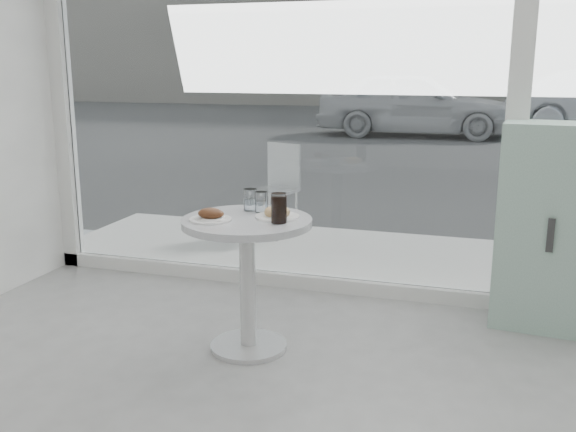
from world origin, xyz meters
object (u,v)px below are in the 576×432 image
(patio_chair, at_px, (277,183))
(water_tumbler_a, at_px, (250,201))
(main_table, at_px, (247,257))
(car_white, at_px, (415,103))
(cola_glass, at_px, (279,209))
(plate_donut, at_px, (277,214))
(plate_fritter, at_px, (211,216))
(mint_cabinet, at_px, (548,227))
(water_tumbler_b, at_px, (261,203))

(patio_chair, bearing_deg, water_tumbler_a, -57.90)
(main_table, xyz_separation_m, car_white, (-0.43, 11.83, 0.19))
(patio_chair, height_order, cola_glass, cola_glass)
(main_table, height_order, plate_donut, plate_donut)
(plate_donut, bearing_deg, cola_glass, -67.24)
(plate_donut, bearing_deg, car_white, 92.83)
(patio_chair, distance_m, water_tumbler_a, 2.23)
(plate_fritter, bearing_deg, car_white, 91.26)
(cola_glass, bearing_deg, plate_donut, 112.76)
(main_table, xyz_separation_m, mint_cabinet, (1.62, 0.88, 0.08))
(plate_fritter, height_order, cola_glass, cola_glass)
(mint_cabinet, xyz_separation_m, cola_glass, (-1.42, -0.92, 0.22))
(main_table, relative_size, water_tumbler_a, 6.11)
(plate_fritter, relative_size, plate_donut, 0.93)
(plate_fritter, bearing_deg, plate_donut, 27.92)
(mint_cabinet, relative_size, plate_donut, 5.15)
(plate_donut, bearing_deg, main_table, -155.94)
(cola_glass, bearing_deg, car_white, 93.03)
(patio_chair, xyz_separation_m, plate_fritter, (0.43, -2.44, 0.27))
(water_tumbler_b, xyz_separation_m, cola_glass, (0.17, -0.21, 0.02))
(plate_donut, xyz_separation_m, cola_glass, (0.05, -0.11, 0.06))
(mint_cabinet, relative_size, water_tumbler_b, 10.57)
(car_white, xyz_separation_m, water_tumbler_a, (0.38, -11.64, 0.08))
(mint_cabinet, distance_m, plate_donut, 1.68)
(main_table, distance_m, car_white, 11.84)
(plate_fritter, distance_m, water_tumbler_a, 0.32)
(patio_chair, relative_size, plate_donut, 3.42)
(main_table, bearing_deg, water_tumbler_a, 105.02)
(car_white, bearing_deg, water_tumbler_b, -179.66)
(car_white, bearing_deg, plate_fritter, 179.36)
(plate_donut, bearing_deg, patio_chair, 108.30)
(mint_cabinet, xyz_separation_m, patio_chair, (-2.22, 1.46, -0.10))
(water_tumbler_a, relative_size, cola_glass, 0.78)
(car_white, distance_m, water_tumbler_a, 11.64)
(plate_donut, xyz_separation_m, water_tumbler_b, (-0.13, 0.10, 0.03))
(main_table, bearing_deg, patio_chair, 104.33)
(plate_donut, height_order, cola_glass, cola_glass)
(water_tumbler_b, bearing_deg, main_table, -98.80)
(main_table, height_order, mint_cabinet, mint_cabinet)
(car_white, distance_m, plate_fritter, 11.94)
(water_tumbler_a, bearing_deg, mint_cabinet, 22.19)
(patio_chair, relative_size, water_tumbler_a, 6.66)
(car_white, bearing_deg, water_tumbler_a, 179.95)
(mint_cabinet, height_order, water_tumbler_a, mint_cabinet)
(main_table, xyz_separation_m, patio_chair, (-0.60, 2.34, -0.02))
(water_tumbler_b, bearing_deg, mint_cabinet, 24.08)
(plate_donut, bearing_deg, water_tumbler_a, 147.88)
(water_tumbler_b, bearing_deg, plate_fritter, -125.60)
(mint_cabinet, bearing_deg, water_tumbler_a, -152.16)
(mint_cabinet, distance_m, car_white, 11.14)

